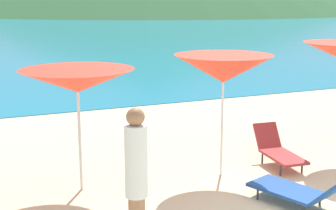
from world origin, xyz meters
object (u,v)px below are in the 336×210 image
at_px(umbrella_1, 77,81).
at_px(umbrella_2, 223,69).
at_px(lounge_chair_2, 300,190).
at_px(beachgoer_3, 136,174).
at_px(lounge_chair_0, 278,150).

xyz_separation_m(umbrella_1, umbrella_2, (2.57, -0.29, 0.09)).
bearing_deg(umbrella_2, lounge_chair_2, -76.11).
bearing_deg(umbrella_1, beachgoer_3, -84.69).
xyz_separation_m(umbrella_2, beachgoer_3, (-2.36, -1.97, -0.96)).
bearing_deg(lounge_chair_2, lounge_chair_0, -134.82).
xyz_separation_m(umbrella_1, lounge_chair_0, (3.84, -0.28, -1.57)).
height_order(umbrella_2, beachgoer_3, umbrella_2).
distance_m(umbrella_1, lounge_chair_0, 4.16).
distance_m(umbrella_1, beachgoer_3, 2.43).
distance_m(umbrella_2, lounge_chair_2, 2.49).
relative_size(umbrella_1, lounge_chair_2, 1.23).
distance_m(lounge_chair_0, lounge_chair_2, 1.95).
height_order(lounge_chair_0, lounge_chair_2, lounge_chair_0).
distance_m(umbrella_1, lounge_chair_2, 3.98).
bearing_deg(lounge_chair_0, umbrella_1, -178.16).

